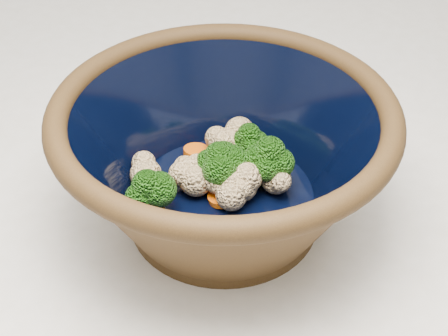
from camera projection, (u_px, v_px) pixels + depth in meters
mixing_bowl at (224, 157)px, 0.56m from camera, size 0.32×0.32×0.13m
vegetable_pile at (220, 169)px, 0.58m from camera, size 0.15×0.13×0.06m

